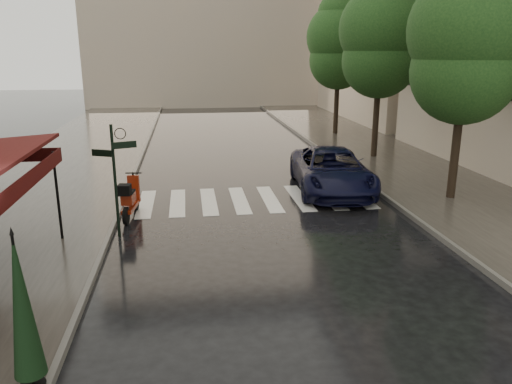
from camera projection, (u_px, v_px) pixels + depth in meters
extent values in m
plane|color=black|center=(158.00, 282.00, 11.06)|extent=(120.00, 120.00, 0.00)
cube|color=#38332D|center=(68.00, 166.00, 21.89)|extent=(6.00, 60.00, 0.12)
cube|color=#38332D|center=(388.00, 157.00, 23.83)|extent=(5.50, 60.00, 0.12)
cube|color=#595651|center=(139.00, 164.00, 22.28)|extent=(0.12, 60.00, 0.16)
cube|color=#595651|center=(332.00, 158.00, 23.46)|extent=(0.12, 60.00, 0.16)
cube|color=silver|center=(146.00, 204.00, 16.68)|extent=(0.50, 3.20, 0.01)
cube|color=silver|center=(178.00, 202.00, 16.82)|extent=(0.50, 3.20, 0.01)
cube|color=silver|center=(209.00, 201.00, 16.96)|extent=(0.50, 3.20, 0.01)
cube|color=silver|center=(240.00, 200.00, 17.10)|extent=(0.50, 3.20, 0.01)
cube|color=silver|center=(270.00, 199.00, 17.24)|extent=(0.50, 3.20, 0.01)
cube|color=silver|center=(299.00, 198.00, 17.37)|extent=(0.50, 3.20, 0.01)
cube|color=silver|center=(329.00, 196.00, 17.51)|extent=(0.50, 3.20, 0.01)
cube|color=silver|center=(357.00, 195.00, 17.65)|extent=(0.50, 3.20, 0.01)
cube|color=#42090A|center=(18.00, 190.00, 9.61)|extent=(0.04, 7.00, 0.35)
cylinder|color=black|center=(58.00, 196.00, 12.98)|extent=(0.07, 0.07, 2.35)
cylinder|color=black|center=(115.00, 182.00, 13.34)|extent=(0.08, 0.08, 3.10)
cube|color=black|center=(124.00, 145.00, 13.10)|extent=(0.62, 0.26, 0.18)
cube|color=black|center=(102.00, 153.00, 13.08)|extent=(0.56, 0.29, 0.18)
cylinder|color=black|center=(457.00, 135.00, 16.48)|extent=(0.28, 0.28, 4.26)
sphere|color=#143513|center=(464.00, 71.00, 15.92)|extent=(3.40, 3.40, 3.40)
sphere|color=#143513|center=(469.00, 29.00, 15.57)|extent=(3.80, 3.80, 3.80)
cylinder|color=black|center=(377.00, 109.00, 23.11)|extent=(0.28, 0.28, 4.48)
sphere|color=#143513|center=(380.00, 60.00, 22.52)|extent=(3.40, 3.40, 3.40)
sphere|color=#143513|center=(382.00, 29.00, 22.15)|extent=(3.80, 3.80, 3.80)
cylinder|color=black|center=(337.00, 97.00, 29.82)|extent=(0.28, 0.28, 4.37)
sphere|color=#143513|center=(338.00, 60.00, 29.25)|extent=(3.40, 3.40, 3.40)
sphere|color=#143513|center=(339.00, 37.00, 28.88)|extent=(3.80, 3.80, 3.80)
sphere|color=#143513|center=(340.00, 14.00, 28.55)|extent=(2.60, 2.60, 2.60)
cylinder|color=black|center=(126.00, 216.00, 14.64)|extent=(0.17, 0.54, 0.53)
cylinder|color=black|center=(136.00, 202.00, 15.97)|extent=(0.17, 0.54, 0.53)
cube|color=maroon|center=(131.00, 206.00, 15.31)|extent=(0.47, 1.46, 0.11)
cube|color=maroon|center=(128.00, 198.00, 14.95)|extent=(0.40, 0.64, 0.31)
cube|color=maroon|center=(134.00, 188.00, 15.67)|extent=(0.37, 0.17, 0.83)
cylinder|color=black|center=(133.00, 173.00, 15.65)|extent=(0.51, 0.10, 0.04)
cube|color=black|center=(124.00, 190.00, 14.46)|extent=(0.39, 0.37, 0.31)
imported|color=black|center=(332.00, 170.00, 18.07)|extent=(3.03, 5.69, 1.52)
cylinder|color=black|center=(23.00, 313.00, 7.08)|extent=(0.04, 0.04, 2.36)
cone|color=black|center=(22.00, 305.00, 7.05)|extent=(0.46, 0.46, 2.24)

